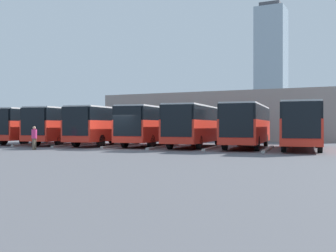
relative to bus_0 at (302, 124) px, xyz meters
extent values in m
plane|color=#5B5B60|center=(12.26, 5.40, -1.83)|extent=(600.00, 600.00, 0.00)
cube|color=red|center=(0.00, -0.02, -0.54)|extent=(3.98, 10.82, 1.68)
cube|color=black|center=(0.00, -0.02, 0.81)|extent=(3.92, 10.66, 1.03)
cube|color=black|center=(-0.75, 5.23, 0.23)|extent=(2.19, 0.35, 2.20)
cube|color=red|center=(-0.75, 5.24, -1.16)|extent=(2.36, 0.40, 0.40)
cube|color=silver|center=(0.00, -0.02, 1.39)|extent=(3.82, 10.39, 0.12)
cylinder|color=black|center=(-1.55, 3.07, -1.32)|extent=(0.44, 1.04, 1.01)
cylinder|color=black|center=(0.63, 3.38, -1.32)|extent=(0.44, 1.04, 1.01)
cylinder|color=black|center=(-0.62, -3.42, -1.32)|extent=(0.44, 1.04, 1.01)
cylinder|color=black|center=(1.56, -3.11, -1.32)|extent=(0.44, 1.04, 1.01)
cube|color=#9E9E99|center=(2.05, 1.57, -1.75)|extent=(1.28, 7.28, 0.15)
cube|color=red|center=(4.09, -0.35, -0.54)|extent=(3.98, 10.82, 1.68)
cube|color=black|center=(4.09, -0.35, 0.81)|extent=(3.92, 10.66, 1.03)
cube|color=black|center=(3.34, 4.90, 0.23)|extent=(2.19, 0.35, 2.20)
cube|color=red|center=(3.33, 4.90, -1.16)|extent=(2.36, 0.40, 0.40)
cube|color=silver|center=(4.09, -0.35, 1.39)|extent=(3.82, 10.39, 0.12)
cylinder|color=black|center=(2.53, 2.74, -1.32)|extent=(0.44, 1.04, 1.01)
cylinder|color=black|center=(4.71, 3.05, -1.32)|extent=(0.44, 1.04, 1.01)
cylinder|color=black|center=(3.46, -3.75, -1.32)|extent=(0.44, 1.04, 1.01)
cylinder|color=black|center=(5.65, -3.44, -1.32)|extent=(0.44, 1.04, 1.01)
cube|color=#9E9E99|center=(6.13, 1.24, -1.75)|extent=(1.28, 7.28, 0.15)
cube|color=red|center=(8.17, 0.00, -0.54)|extent=(3.98, 10.82, 1.68)
cube|color=black|center=(8.17, 0.00, 0.81)|extent=(3.92, 10.66, 1.03)
cube|color=black|center=(7.42, 5.25, 0.23)|extent=(2.19, 0.35, 2.20)
cube|color=red|center=(7.42, 5.25, -1.16)|extent=(2.36, 0.40, 0.40)
cube|color=silver|center=(8.17, 0.00, 1.39)|extent=(3.82, 10.39, 0.12)
cylinder|color=black|center=(6.62, 3.09, -1.32)|extent=(0.44, 1.04, 1.01)
cylinder|color=black|center=(8.80, 3.40, -1.32)|extent=(0.44, 1.04, 1.01)
cylinder|color=black|center=(7.55, -3.40, -1.32)|extent=(0.44, 1.04, 1.01)
cylinder|color=black|center=(9.73, -3.09, -1.32)|extent=(0.44, 1.04, 1.01)
cube|color=#9E9E99|center=(10.22, 1.59, -1.75)|extent=(1.28, 7.28, 0.15)
cube|color=red|center=(12.26, -0.31, -0.54)|extent=(3.98, 10.82, 1.68)
cube|color=black|center=(12.26, -0.31, 0.81)|extent=(3.92, 10.66, 1.03)
cube|color=black|center=(11.51, 4.94, 0.23)|extent=(2.19, 0.35, 2.20)
cube|color=red|center=(11.51, 4.94, -1.16)|extent=(2.36, 0.40, 0.40)
cube|color=silver|center=(12.26, -0.31, 1.39)|extent=(3.82, 10.39, 0.12)
cylinder|color=black|center=(10.70, 2.78, -1.32)|extent=(0.44, 1.04, 1.01)
cylinder|color=black|center=(12.89, 3.09, -1.32)|extent=(0.44, 1.04, 1.01)
cylinder|color=black|center=(11.63, -3.71, -1.32)|extent=(0.44, 1.04, 1.01)
cylinder|color=black|center=(13.82, -3.40, -1.32)|extent=(0.44, 1.04, 1.01)
cube|color=#9E9E99|center=(14.30, 1.28, -1.75)|extent=(1.28, 7.28, 0.15)
cube|color=red|center=(16.35, 0.52, -0.54)|extent=(3.98, 10.82, 1.68)
cube|color=black|center=(16.35, 0.52, 0.81)|extent=(3.92, 10.66, 1.03)
cube|color=black|center=(15.59, 5.77, 0.23)|extent=(2.19, 0.35, 2.20)
cube|color=red|center=(15.59, 5.77, -1.16)|extent=(2.36, 0.40, 0.40)
cube|color=silver|center=(16.35, 0.52, 1.39)|extent=(3.82, 10.39, 0.12)
cylinder|color=black|center=(14.79, 3.61, -1.32)|extent=(0.44, 1.04, 1.01)
cylinder|color=black|center=(16.97, 3.92, -1.32)|extent=(0.44, 1.04, 1.01)
cylinder|color=black|center=(15.72, -2.88, -1.32)|extent=(0.44, 1.04, 1.01)
cylinder|color=black|center=(17.90, -2.57, -1.32)|extent=(0.44, 1.04, 1.01)
cube|color=#9E9E99|center=(18.39, 2.10, -1.75)|extent=(1.28, 7.28, 0.15)
cube|color=red|center=(20.43, 0.68, -0.54)|extent=(3.98, 10.82, 1.68)
cube|color=black|center=(20.43, 0.68, 0.81)|extent=(3.92, 10.66, 1.03)
cube|color=black|center=(19.68, 5.93, 0.23)|extent=(2.19, 0.35, 2.20)
cube|color=red|center=(19.68, 5.94, -1.16)|extent=(2.36, 0.40, 0.40)
cube|color=silver|center=(20.43, 0.68, 1.39)|extent=(3.82, 10.39, 0.12)
cylinder|color=black|center=(18.88, 3.77, -1.32)|extent=(0.44, 1.04, 1.01)
cylinder|color=black|center=(21.06, 4.09, -1.32)|extent=(0.44, 1.04, 1.01)
cylinder|color=black|center=(19.81, -2.72, -1.32)|extent=(0.44, 1.04, 1.01)
cylinder|color=black|center=(21.99, -2.41, -1.32)|extent=(0.44, 1.04, 1.01)
cube|color=#9E9E99|center=(22.48, 2.27, -1.75)|extent=(1.28, 7.28, 0.15)
cube|color=red|center=(24.52, 0.50, -0.54)|extent=(3.98, 10.82, 1.68)
cube|color=black|center=(24.52, 0.50, 0.81)|extent=(3.92, 10.66, 1.03)
cube|color=silver|center=(24.52, 0.50, 1.39)|extent=(3.82, 10.39, 0.12)
cylinder|color=black|center=(22.96, 3.59, -1.32)|extent=(0.44, 1.04, 1.01)
cylinder|color=black|center=(25.14, 3.90, -1.32)|extent=(0.44, 1.04, 1.01)
cylinder|color=black|center=(23.89, -2.90, -1.32)|extent=(0.44, 1.04, 1.01)
cylinder|color=black|center=(26.08, -2.59, -1.32)|extent=(0.44, 1.04, 1.01)
cylinder|color=brown|center=(16.90, 8.55, -1.42)|extent=(0.23, 0.23, 0.81)
cylinder|color=brown|center=(16.85, 8.75, -1.42)|extent=(0.23, 0.23, 0.81)
cylinder|color=#D13375|center=(16.88, 8.65, -0.70)|extent=(0.45, 0.45, 0.64)
sphere|color=tan|center=(16.88, 8.65, -0.27)|extent=(0.22, 0.22, 0.22)
cube|color=gray|center=(12.26, -19.55, 0.99)|extent=(28.45, 11.63, 5.63)
cube|color=silver|center=(12.26, -26.87, 3.56)|extent=(28.45, 3.00, 0.24)
cylinder|color=slate|center=(2.30, -27.97, 0.87)|extent=(0.20, 0.20, 5.38)
cylinder|color=slate|center=(22.22, -27.97, 0.87)|extent=(0.20, 0.20, 5.38)
cube|color=#93A8B7|center=(44.15, -187.38, 29.45)|extent=(14.75, 14.75, 62.56)
cube|color=#4C4C51|center=(44.15, -187.38, 61.93)|extent=(10.33, 10.33, 2.40)
camera|label=1|loc=(-4.75, 30.97, -0.14)|focal=45.00mm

